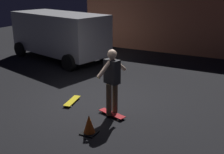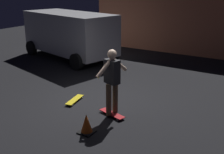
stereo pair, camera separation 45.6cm
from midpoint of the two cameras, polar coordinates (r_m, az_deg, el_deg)
name	(u,v)px [view 1 (the left image)]	position (r m, az deg, el deg)	size (l,w,h in m)	color
ground_plane	(97,102)	(8.02, -4.66, -5.10)	(28.00, 28.00, 0.00)	black
low_building	(179,20)	(15.29, 12.88, 11.41)	(9.27, 3.50, 2.86)	#B76B4C
parked_van	(59,33)	(12.66, -11.83, 8.85)	(4.92, 3.12, 2.03)	#B2B2B7
skateboard_ridden	(112,114)	(7.16, -1.84, -7.59)	(0.80, 0.41, 0.07)	#AD1E23
skateboard_spare	(72,101)	(8.02, -9.83, -4.90)	(0.35, 0.80, 0.07)	gold
skater	(112,78)	(6.78, -1.92, -0.13)	(0.43, 0.97, 1.67)	brown
traffic_cone	(89,125)	(6.33, -6.82, -9.84)	(0.34, 0.34, 0.46)	black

